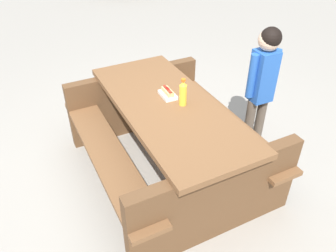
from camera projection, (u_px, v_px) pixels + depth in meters
ground_plane at (168, 171)px, 3.22m from camera, size 30.00×30.00×0.00m
picnic_table at (168, 133)px, 2.96m from camera, size 2.08×1.79×0.75m
soda_bottle at (183, 93)px, 2.71m from camera, size 0.06×0.06×0.24m
hotdog_tray at (168, 93)px, 2.86m from camera, size 0.20×0.15×0.08m
child_in_coat at (263, 76)px, 3.04m from camera, size 0.22×0.31×1.27m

